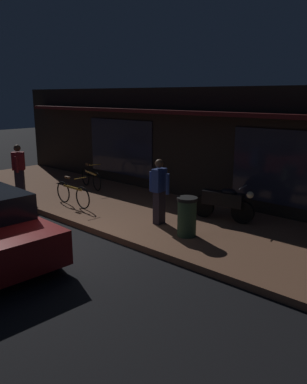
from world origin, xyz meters
name	(u,v)px	position (x,y,z in m)	size (l,w,h in m)	color
ground_plane	(58,244)	(0.00, 0.00, 0.00)	(60.00, 60.00, 0.00)	black
sidewalk_slab	(147,213)	(0.00, 3.00, 0.07)	(18.00, 4.00, 0.15)	brown
storefront_building	(215,142)	(0.00, 6.39, 1.80)	(18.00, 3.30, 3.60)	black
motorcycle	(224,202)	(2.08, 3.75, 0.65)	(1.69, 0.61, 0.97)	black
bicycle_parked	(91,178)	(-3.39, 3.72, 0.51)	(1.61, 0.56, 0.91)	black
bicycle_extra	(73,194)	(-2.00, 1.91, 0.51)	(1.66, 0.42, 0.91)	black
person_photographer	(19,169)	(-4.29, 1.50, 1.03)	(0.52, 0.47, 1.67)	#28232D
person_bystander	(159,190)	(1.01, 2.41, 1.03)	(0.62, 0.40, 1.67)	#28232D
trash_bin	(187,216)	(2.09, 2.16, 0.62)	(0.48, 0.48, 0.93)	#2D4C33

